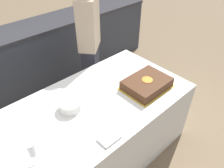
{
  "coord_description": "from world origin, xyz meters",
  "views": [
    {
      "loc": [
        -0.79,
        -1.18,
        2.09
      ],
      "look_at": [
        0.3,
        0.0,
        0.84
      ],
      "focal_mm": 35.0,
      "sensor_mm": 36.0,
      "label": 1
    }
  ],
  "objects": [
    {
      "name": "side_plate_near_cake",
      "position": [
        0.67,
        0.13,
        0.74
      ],
      "size": [
        0.19,
        0.19,
        0.0
      ],
      "color": "white",
      "rests_on": "dining_table"
    },
    {
      "name": "person_cutting_cake",
      "position": [
        0.6,
        0.71,
        0.86
      ],
      "size": [
        0.39,
        0.37,
        1.63
      ],
      "rotation": [
        0.0,
        0.0,
        -2.44
      ],
      "color": "#282833",
      "rests_on": "ground_plane"
    },
    {
      "name": "plate_stack",
      "position": [
        -0.12,
        0.08,
        0.78
      ],
      "size": [
        0.2,
        0.2,
        0.08
      ],
      "color": "white",
      "rests_on": "dining_table"
    },
    {
      "name": "ground_plane",
      "position": [
        0.0,
        0.0,
        0.0
      ],
      "size": [
        14.0,
        14.0,
        0.0
      ],
      "primitive_type": "plane",
      "color": "#7A664C"
    },
    {
      "name": "utensil_pile",
      "position": [
        -0.09,
        -0.39,
        0.75
      ],
      "size": [
        0.16,
        0.11,
        0.02
      ],
      "color": "white",
      "rests_on": "dining_table"
    },
    {
      "name": "cake",
      "position": [
        0.6,
        -0.18,
        0.78
      ],
      "size": [
        0.47,
        0.37,
        0.1
      ],
      "color": "gold",
      "rests_on": "dining_table"
    },
    {
      "name": "dining_table",
      "position": [
        0.0,
        0.0,
        0.37
      ],
      "size": [
        1.99,
        0.99,
        0.74
      ],
      "color": "silver",
      "rests_on": "ground_plane"
    },
    {
      "name": "wine_glass",
      "position": [
        -0.59,
        -0.19,
        0.87
      ],
      "size": [
        0.07,
        0.07,
        0.19
      ],
      "color": "white",
      "rests_on": "dining_table"
    },
    {
      "name": "back_counter",
      "position": [
        0.0,
        1.57,
        0.46
      ],
      "size": [
        4.4,
        0.58,
        0.92
      ],
      "color": "#333842",
      "rests_on": "ground_plane"
    }
  ]
}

